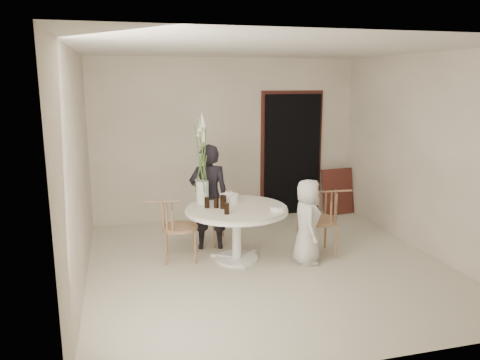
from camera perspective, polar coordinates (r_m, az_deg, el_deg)
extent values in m
plane|color=beige|center=(6.16, 3.40, -10.24)|extent=(4.50, 4.50, 0.00)
plane|color=silver|center=(5.71, 3.75, 15.69)|extent=(4.50, 4.50, 0.00)
plane|color=#EEDDC7|center=(7.93, -1.57, 4.95)|extent=(4.50, 0.00, 4.50)
plane|color=#EEDDC7|center=(3.77, 14.41, -3.59)|extent=(4.50, 0.00, 4.50)
plane|color=#EEDDC7|center=(5.51, -19.23, 1.06)|extent=(0.00, 4.50, 4.50)
plane|color=#EEDDC7|center=(6.83, 21.82, 2.90)|extent=(0.00, 4.50, 4.50)
cube|color=black|center=(8.25, 6.35, 3.06)|extent=(1.00, 0.10, 2.10)
cube|color=#5A241F|center=(8.28, 6.26, 3.51)|extent=(1.12, 0.03, 2.22)
cylinder|color=white|center=(6.28, -0.40, -9.56)|extent=(0.56, 0.56, 0.04)
cylinder|color=white|center=(6.17, -0.40, -6.76)|extent=(0.12, 0.12, 0.65)
cylinder|color=white|center=(6.07, -0.40, -3.72)|extent=(1.33, 1.33, 0.03)
cylinder|color=white|center=(6.06, -0.41, -3.49)|extent=(1.30, 1.30, 0.04)
cube|color=#5A241F|center=(8.45, 11.82, -1.39)|extent=(0.63, 0.26, 0.81)
cylinder|color=#AB7D5C|center=(6.65, -3.15, -6.64)|extent=(0.03, 0.03, 0.41)
cylinder|color=#AB7D5C|center=(6.83, -0.47, -6.11)|extent=(0.03, 0.03, 0.41)
cylinder|color=#AB7D5C|center=(6.95, -4.67, -5.81)|extent=(0.03, 0.03, 0.41)
cylinder|color=#AB7D5C|center=(7.12, -2.07, -5.33)|extent=(0.03, 0.03, 0.41)
cylinder|color=#AB7D5C|center=(6.82, -2.61, -4.17)|extent=(0.46, 0.46, 0.05)
cylinder|color=#AB7D5C|center=(6.63, 7.03, -6.53)|extent=(0.03, 0.03, 0.46)
cylinder|color=#AB7D5C|center=(6.26, 8.16, -7.70)|extent=(0.03, 0.03, 0.46)
cylinder|color=#AB7D5C|center=(6.76, 10.37, -6.27)|extent=(0.03, 0.03, 0.46)
cylinder|color=#AB7D5C|center=(6.40, 11.68, -7.39)|extent=(0.03, 0.03, 0.46)
cylinder|color=#AB7D5C|center=(6.43, 9.39, -4.84)|extent=(0.51, 0.51, 0.05)
cylinder|color=#AB7D5C|center=(6.13, -5.49, -8.29)|extent=(0.03, 0.03, 0.42)
cylinder|color=#AB7D5C|center=(6.48, -5.63, -7.14)|extent=(0.03, 0.03, 0.42)
cylinder|color=#AB7D5C|center=(6.13, -9.02, -8.39)|extent=(0.03, 0.03, 0.42)
cylinder|color=#AB7D5C|center=(6.48, -8.96, -7.23)|extent=(0.03, 0.03, 0.42)
cylinder|color=#AB7D5C|center=(6.23, -7.33, -5.76)|extent=(0.47, 0.47, 0.05)
imported|color=black|center=(6.52, -3.80, -2.09)|extent=(0.59, 0.44, 1.49)
imported|color=silver|center=(6.09, 8.20, -5.06)|extent=(0.47, 0.61, 1.11)
cylinder|color=white|center=(6.23, -1.33, -2.30)|extent=(0.25, 0.25, 0.12)
cylinder|color=beige|center=(6.21, -1.34, -1.54)|extent=(0.01, 0.01, 0.05)
cylinder|color=beige|center=(6.25, -1.05, -1.46)|extent=(0.01, 0.01, 0.05)
cylinder|color=beige|center=(6.22, -1.74, -1.52)|extent=(0.01, 0.01, 0.05)
cylinder|color=black|center=(5.97, -2.05, -2.69)|extent=(0.10, 0.10, 0.17)
cylinder|color=black|center=(5.73, -1.63, -3.50)|extent=(0.08, 0.08, 0.14)
cylinder|color=black|center=(6.02, -4.04, -2.75)|extent=(0.08, 0.08, 0.14)
cylinder|color=black|center=(6.01, -2.91, -2.77)|extent=(0.07, 0.07, 0.14)
cylinder|color=white|center=(5.92, 4.71, -3.44)|extent=(0.27, 0.27, 0.05)
cylinder|color=silver|center=(6.21, -4.61, -1.49)|extent=(0.16, 0.16, 0.31)
cylinder|color=#45692D|center=(6.15, -4.40, 2.03)|extent=(0.01, 0.01, 0.77)
cone|color=#F0E9CE|center=(6.09, -4.46, 5.59)|extent=(0.08, 0.08, 0.20)
cylinder|color=#45692D|center=(6.15, -4.82, 2.35)|extent=(0.01, 0.01, 0.83)
cone|color=#F0E9CE|center=(6.10, -4.89, 6.21)|extent=(0.08, 0.08, 0.20)
cylinder|color=#45692D|center=(6.11, -4.95, 2.58)|extent=(0.01, 0.01, 0.90)
cone|color=#F0E9CE|center=(6.05, -5.03, 6.79)|extent=(0.08, 0.08, 0.20)
cylinder|color=#45692D|center=(6.09, -4.53, 2.87)|extent=(0.01, 0.01, 0.97)
cone|color=#F0E9CE|center=(6.03, -4.61, 7.41)|extent=(0.08, 0.08, 0.20)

